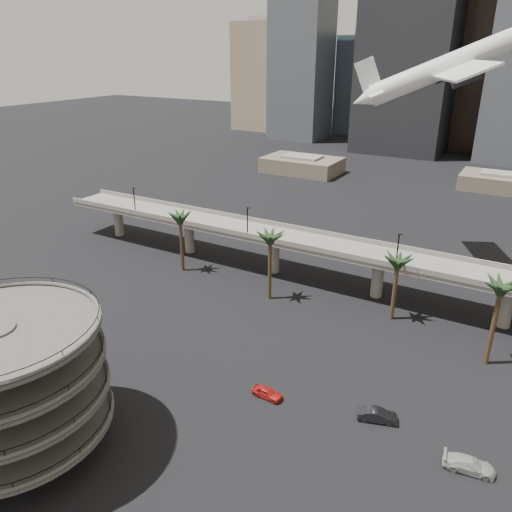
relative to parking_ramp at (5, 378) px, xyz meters
The scene contains 9 objects.
ground 16.79m from the parking_ramp, 17.10° to the left, with size 700.00×700.00×0.00m, color black.
parking_ramp is the anchor object (origin of this frame).
overpass 60.46m from the parking_ramp, 77.57° to the left, with size 130.00×9.30×14.70m.
palm_trees 56.79m from the parking_ramp, 64.34° to the left, with size 76.40×18.40×14.00m.
low_buildings 147.81m from the parking_ramp, 82.26° to the left, with size 135.00×27.50×6.80m.
airborne_jet 86.39m from the parking_ramp, 68.59° to the left, with size 34.74×32.85×18.00m.
car_a 31.96m from the parking_ramp, 47.63° to the left, with size 1.73×4.30×1.47m, color red.
car_b 44.19m from the parking_ramp, 36.35° to the left, with size 1.75×5.00×1.65m, color black.
car_c 52.31m from the parking_ramp, 26.46° to the left, with size 2.26×5.56×1.61m, color #B4B4B0.
Camera 1 is at (33.93, -29.30, 43.53)m, focal length 35.00 mm.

